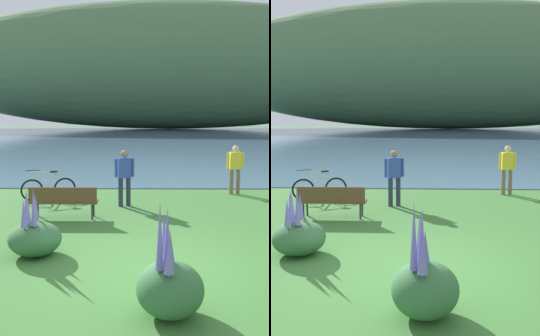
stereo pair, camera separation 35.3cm
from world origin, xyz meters
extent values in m
plane|color=#3D7533|center=(0.00, 0.00, 0.00)|extent=(200.00, 200.00, 0.00)
cube|color=#5B7F9E|center=(0.00, 47.66, 0.02)|extent=(180.00, 80.00, 0.04)
ellipsoid|color=#4C7047|center=(5.55, 75.80, 12.73)|extent=(106.74, 28.00, 25.37)
cube|color=brown|center=(-2.33, 3.44, 0.45)|extent=(1.80, 0.49, 0.05)
cube|color=brown|center=(-2.33, 3.23, 0.68)|extent=(1.80, 0.05, 0.40)
cylinder|color=#2D2D33|center=(-3.10, 3.61, 0.23)|extent=(0.05, 0.05, 0.45)
cylinder|color=#2D2D33|center=(-1.57, 3.60, 0.23)|extent=(0.05, 0.05, 0.45)
cylinder|color=#2D2D33|center=(-3.10, 3.28, 0.23)|extent=(0.05, 0.05, 0.45)
cylinder|color=#2D2D33|center=(-1.57, 3.27, 0.23)|extent=(0.05, 0.05, 0.45)
torus|color=black|center=(-3.77, 5.50, 0.36)|extent=(0.70, 0.28, 0.72)
torus|color=black|center=(-2.77, 5.82, 0.36)|extent=(0.70, 0.28, 0.72)
cylinder|color=silver|center=(-3.45, 5.60, 0.67)|extent=(0.59, 0.23, 0.61)
cylinder|color=silver|center=(-3.41, 5.61, 0.94)|extent=(0.64, 0.24, 0.09)
cylinder|color=silver|center=(-3.14, 5.70, 0.65)|extent=(0.13, 0.08, 0.54)
cylinder|color=silver|center=(-2.98, 5.75, 0.37)|extent=(0.42, 0.16, 0.05)
cylinder|color=silver|center=(-2.94, 5.77, 0.64)|extent=(0.36, 0.14, 0.56)
cylinder|color=silver|center=(-3.75, 5.51, 0.66)|extent=(0.09, 0.06, 0.60)
cube|color=black|center=(-3.10, 5.71, 0.94)|extent=(0.26, 0.17, 0.05)
cylinder|color=black|center=(-3.73, 5.51, 1.00)|extent=(0.46, 0.17, 0.02)
cylinder|color=#72604C|center=(2.90, 6.78, 0.44)|extent=(0.14, 0.14, 0.88)
cylinder|color=#72604C|center=(3.14, 6.81, 0.44)|extent=(0.14, 0.14, 0.88)
cube|color=yellow|center=(3.02, 6.80, 1.18)|extent=(0.40, 0.27, 0.60)
sphere|color=beige|center=(3.02, 6.80, 1.60)|extent=(0.22, 0.22, 0.22)
cylinder|color=yellow|center=(2.76, 6.76, 1.18)|extent=(0.09, 0.09, 0.56)
cylinder|color=yellow|center=(3.28, 6.83, 1.18)|extent=(0.09, 0.09, 0.56)
cylinder|color=#282D47|center=(-0.89, 4.83, 0.44)|extent=(0.14, 0.14, 0.88)
cylinder|color=#282D47|center=(-0.66, 4.90, 0.44)|extent=(0.14, 0.14, 0.88)
cube|color=#334CA5|center=(-0.77, 4.86, 1.18)|extent=(0.43, 0.32, 0.60)
sphere|color=#9E7051|center=(-0.77, 4.86, 1.60)|extent=(0.22, 0.22, 0.22)
cylinder|color=#334CA5|center=(-1.02, 4.79, 1.18)|extent=(0.09, 0.09, 0.56)
cylinder|color=#334CA5|center=(-0.52, 4.93, 1.18)|extent=(0.09, 0.09, 0.56)
ellipsoid|color=#386B3D|center=(-2.37, 0.59, 0.33)|extent=(1.05, 1.05, 0.67)
cylinder|color=#386B3D|center=(-2.56, 0.78, 0.59)|extent=(0.02, 0.02, 0.12)
cone|color=#7A6BC6|center=(-2.56, 0.78, 0.97)|extent=(0.14, 0.14, 0.63)
cylinder|color=#386B3D|center=(-2.50, 0.51, 0.59)|extent=(0.02, 0.02, 0.12)
cone|color=#7A6BC6|center=(-2.50, 0.51, 0.96)|extent=(0.12, 0.12, 0.61)
cylinder|color=#386B3D|center=(-2.31, 0.38, 0.59)|extent=(0.02, 0.02, 0.12)
cone|color=#7A6BC6|center=(-2.31, 0.38, 1.03)|extent=(0.12, 0.12, 0.75)
cylinder|color=#386B3D|center=(-2.48, 0.30, 0.59)|extent=(0.02, 0.02, 0.12)
cone|color=#7A6BC6|center=(-2.48, 0.30, 0.92)|extent=(0.14, 0.14, 0.53)
cylinder|color=#386B3D|center=(-2.41, 0.87, 0.59)|extent=(0.02, 0.02, 0.12)
cone|color=#7A6BC6|center=(-2.41, 0.87, 0.91)|extent=(0.13, 0.13, 0.51)
ellipsoid|color=#386B3D|center=(0.11, -1.75, 0.38)|extent=(0.93, 0.93, 0.77)
cylinder|color=#386B3D|center=(-0.05, -1.93, 0.68)|extent=(0.02, 0.02, 0.12)
cone|color=#7A6BC6|center=(-0.05, -1.93, 1.19)|extent=(0.11, 0.11, 0.91)
cylinder|color=#386B3D|center=(0.07, -2.05, 0.68)|extent=(0.02, 0.02, 0.12)
cone|color=#7A6BC6|center=(0.07, -2.05, 0.98)|extent=(0.14, 0.14, 0.48)
cylinder|color=#386B3D|center=(0.06, -1.83, 0.68)|extent=(0.02, 0.02, 0.12)
cone|color=#7A6BC6|center=(0.06, -1.83, 1.15)|extent=(0.12, 0.12, 0.82)
cylinder|color=#386B3D|center=(0.03, -1.62, 0.68)|extent=(0.02, 0.02, 0.12)
cone|color=#7A6BC6|center=(0.03, -1.62, 1.08)|extent=(0.12, 0.12, 0.69)
cylinder|color=#386B3D|center=(0.10, -1.75, 0.68)|extent=(0.02, 0.02, 0.12)
cone|color=#7A6BC6|center=(0.10, -1.75, 0.98)|extent=(0.15, 0.15, 0.48)
camera|label=1|loc=(-0.30, -6.84, 2.73)|focal=42.01mm
camera|label=2|loc=(0.05, -6.83, 2.73)|focal=42.01mm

